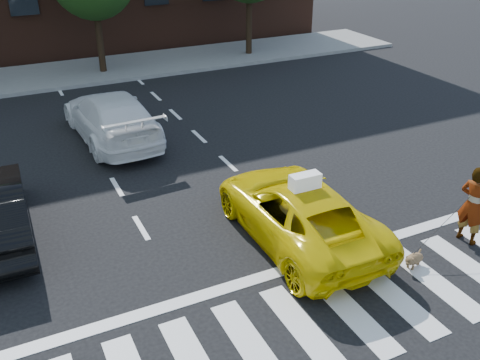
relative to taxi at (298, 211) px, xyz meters
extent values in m
plane|color=black|center=(-1.40, -2.54, -0.66)|extent=(120.00, 120.00, 0.00)
cube|color=silver|center=(-1.40, -2.54, -0.66)|extent=(13.00, 2.40, 0.01)
cube|color=silver|center=(-1.40, -0.94, -0.66)|extent=(12.00, 0.30, 0.01)
cube|color=slate|center=(-1.40, 14.96, -0.59)|extent=(30.00, 4.00, 0.15)
cylinder|color=black|center=(-0.90, 14.46, 1.11)|extent=(0.28, 0.28, 3.55)
cylinder|color=black|center=(6.10, 14.46, 1.26)|extent=(0.28, 0.28, 3.85)
imported|color=#E2C604|center=(0.00, 0.00, 0.00)|extent=(2.25, 4.79, 1.32)
imported|color=white|center=(-2.27, 7.27, 0.08)|extent=(2.35, 5.21, 1.48)
imported|color=#999999|center=(3.27, -1.73, 0.23)|extent=(0.55, 0.73, 1.79)
ellipsoid|color=#95784C|center=(1.57, -1.97, -0.47)|extent=(0.48, 0.36, 0.24)
sphere|color=#95784C|center=(1.38, -2.05, -0.41)|extent=(0.23, 0.23, 0.18)
sphere|color=#95784C|center=(1.31, -2.07, -0.44)|extent=(0.11, 0.11, 0.08)
cylinder|color=#95784C|center=(1.77, -1.90, -0.41)|extent=(0.13, 0.08, 0.10)
sphere|color=#95784C|center=(1.35, -1.99, -0.36)|extent=(0.08, 0.08, 0.06)
sphere|color=#95784C|center=(1.40, -2.10, -0.36)|extent=(0.08, 0.08, 0.06)
cylinder|color=#95784C|center=(1.47, -2.06, -0.60)|extent=(0.06, 0.06, 0.11)
cylinder|color=#95784C|center=(1.43, -1.97, -0.60)|extent=(0.06, 0.06, 0.11)
cylinder|color=#95784C|center=(1.71, -1.97, -0.60)|extent=(0.06, 0.06, 0.11)
cylinder|color=#95784C|center=(1.67, -1.88, -0.60)|extent=(0.06, 0.06, 0.11)
cube|color=white|center=(0.00, -0.20, 0.82)|extent=(0.65, 0.29, 0.32)
camera|label=1|loc=(-5.47, -8.38, 5.93)|focal=40.00mm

